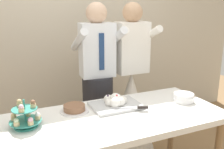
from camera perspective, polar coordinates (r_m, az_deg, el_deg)
name	(u,v)px	position (r m, az deg, el deg)	size (l,w,h in m)	color
rear_wall	(66,20)	(3.25, -10.07, 11.80)	(5.20, 0.10, 2.90)	beige
dessert_table	(115,124)	(2.12, 0.64, -10.92)	(1.80, 0.80, 0.78)	white
cupcake_stand	(25,117)	(1.98, -18.62, -8.86)	(0.23, 0.23, 0.21)	teal
main_cake_tray	(116,102)	(2.24, 0.84, -6.20)	(0.42, 0.36, 0.12)	silver
plate_stack	(184,98)	(2.45, 15.57, -4.93)	(0.19, 0.19, 0.08)	white
round_cake	(74,109)	(2.18, -8.32, -7.45)	(0.24, 0.24, 0.06)	white
person_groom	(98,92)	(2.72, -3.17, -3.85)	(0.49, 0.52, 1.66)	#232328
person_bride	(131,101)	(2.92, 4.17, -5.88)	(0.56, 0.56, 1.66)	white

